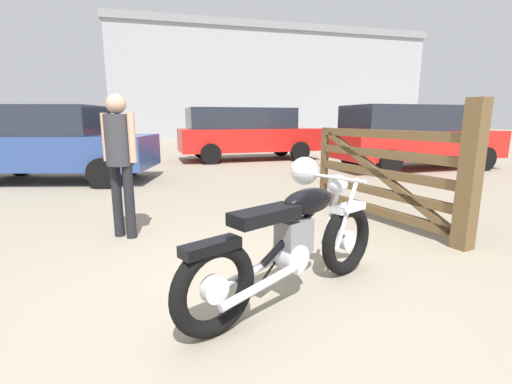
# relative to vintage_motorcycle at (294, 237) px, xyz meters

# --- Properties ---
(ground_plane) EXTENTS (80.00, 80.00, 0.00)m
(ground_plane) POSITION_rel_vintage_motorcycle_xyz_m (-0.33, 0.13, -0.49)
(ground_plane) COLOR gray
(vintage_motorcycle) EXTENTS (1.84, 1.21, 1.07)m
(vintage_motorcycle) POSITION_rel_vintage_motorcycle_xyz_m (0.00, 0.00, 0.00)
(vintage_motorcycle) COLOR black
(vintage_motorcycle) RESTS_ON ground_plane
(timber_gate) EXTENTS (0.89, 2.46, 1.60)m
(timber_gate) POSITION_rel_vintage_motorcycle_xyz_m (1.83, 1.57, 0.21)
(timber_gate) COLOR brown
(timber_gate) RESTS_ON ground_plane
(bystander) EXTENTS (0.40, 0.30, 1.66)m
(bystander) POSITION_rel_vintage_motorcycle_xyz_m (-1.57, 1.77, 0.53)
(bystander) COLOR black
(bystander) RESTS_ON ground_plane
(silver_sedan_mid) EXTENTS (4.88, 2.39, 1.74)m
(silver_sedan_mid) POSITION_rel_vintage_motorcycle_xyz_m (1.12, 9.63, 0.45)
(silver_sedan_mid) COLOR black
(silver_sedan_mid) RESTS_ON ground_plane
(red_hatchback_near) EXTENTS (4.87, 2.36, 1.74)m
(red_hatchback_near) POSITION_rel_vintage_motorcycle_xyz_m (5.36, 6.55, 0.45)
(red_hatchback_near) COLOR black
(red_hatchback_near) RESTS_ON ground_plane
(dark_sedan_left) EXTENTS (4.42, 2.43, 1.67)m
(dark_sedan_left) POSITION_rel_vintage_motorcycle_xyz_m (-3.72, 6.10, 0.34)
(dark_sedan_left) COLOR black
(dark_sedan_left) RESTS_ON ground_plane
(blue_hatchback_right) EXTENTS (4.31, 2.15, 1.67)m
(blue_hatchback_right) POSITION_rel_vintage_motorcycle_xyz_m (-7.57, 13.55, 0.34)
(blue_hatchback_right) COLOR black
(blue_hatchback_right) RESTS_ON ground_plane
(industrial_building) EXTENTS (24.86, 14.48, 8.06)m
(industrial_building) POSITION_rel_vintage_motorcycle_xyz_m (5.36, 29.80, 3.55)
(industrial_building) COLOR #9EA0A8
(industrial_building) RESTS_ON ground_plane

